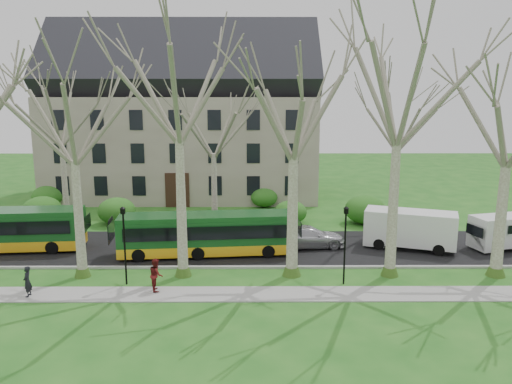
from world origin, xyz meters
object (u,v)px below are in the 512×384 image
at_px(sedan, 308,237).
at_px(van_b, 509,232).
at_px(pedestrian_b, 156,275).
at_px(pedestrian_a, 27,281).
at_px(bus_follow, 207,234).
at_px(van_a, 410,230).

xyz_separation_m(sedan, van_b, (13.51, -0.34, 0.41)).
bearing_deg(pedestrian_b, sedan, -65.60).
height_order(sedan, pedestrian_b, pedestrian_b).
distance_m(sedan, pedestrian_a, 17.46).
bearing_deg(sedan, pedestrian_a, 111.90).
bearing_deg(bus_follow, sedan, 7.76).
xyz_separation_m(bus_follow, pedestrian_a, (-8.60, -6.77, -0.59)).
bearing_deg(van_b, bus_follow, 168.87).
bearing_deg(sedan, van_b, -98.07).
bearing_deg(sedan, pedestrian_b, 123.90).
distance_m(bus_follow, van_a, 13.60).
relative_size(sedan, pedestrian_a, 3.13).
relative_size(sedan, van_b, 0.96).
bearing_deg(van_b, van_a, 165.25).
height_order(pedestrian_a, pedestrian_b, pedestrian_b).
xyz_separation_m(pedestrian_a, pedestrian_b, (6.48, 0.76, 0.07)).
height_order(sedan, van_b, van_b).
bearing_deg(van_a, pedestrian_b, -135.22).
height_order(bus_follow, pedestrian_a, bus_follow).
distance_m(van_a, pedestrian_a, 23.55).
bearing_deg(pedestrian_a, van_b, 102.08).
bearing_deg(pedestrian_a, sedan, 115.11).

